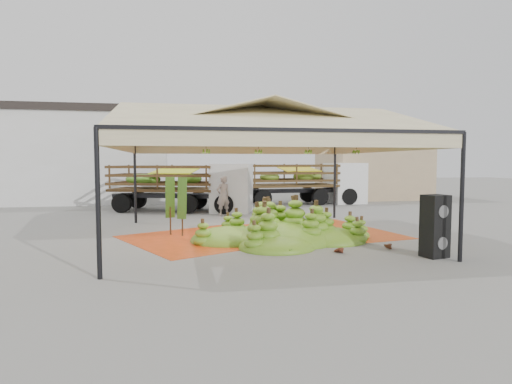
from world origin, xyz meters
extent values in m
plane|color=slate|center=(0.00, 0.00, 0.00)|extent=(90.00, 90.00, 0.00)
cylinder|color=black|center=(-4.00, -4.00, 1.50)|extent=(0.10, 0.10, 3.00)
cylinder|color=black|center=(4.00, -4.00, 1.50)|extent=(0.10, 0.10, 3.00)
cylinder|color=black|center=(-4.00, 4.00, 1.50)|extent=(0.10, 0.10, 3.00)
cylinder|color=black|center=(4.00, 4.00, 1.50)|extent=(0.10, 0.10, 3.00)
pyramid|color=beige|center=(0.00, 0.00, 3.50)|extent=(8.00, 8.00, 1.00)
cube|color=black|center=(0.00, 0.00, 3.00)|extent=(8.00, 8.00, 0.08)
cube|color=beige|center=(0.00, 0.00, 2.82)|extent=(8.00, 8.00, 0.36)
cube|color=silver|center=(-10.00, 14.00, 2.50)|extent=(14.00, 6.00, 5.00)
cube|color=black|center=(-10.00, 14.00, 5.20)|extent=(14.30, 6.30, 0.40)
cube|color=tan|center=(10.00, 13.00, 1.80)|extent=(6.00, 5.00, 3.60)
cube|color=navy|center=(10.00, 13.00, 3.85)|extent=(6.30, 5.30, 0.50)
cube|color=#E84515|center=(-1.59, 0.12, 0.01)|extent=(5.72, 5.63, 0.01)
cube|color=#C54C12|center=(2.08, 0.76, 0.01)|extent=(5.26, 5.44, 0.01)
ellipsoid|color=#50851B|center=(0.56, -0.74, 0.57)|extent=(5.74, 4.89, 1.14)
ellipsoid|color=gold|center=(0.50, -1.74, 0.10)|extent=(0.48, 0.41, 0.20)
ellipsoid|color=gold|center=(0.02, -1.21, 0.10)|extent=(0.56, 0.55, 0.20)
ellipsoid|color=#522B12|center=(2.99, -2.29, 0.11)|extent=(0.62, 0.60, 0.22)
ellipsoid|color=#591E14|center=(1.50, -2.63, 0.11)|extent=(0.49, 0.41, 0.21)
ellipsoid|color=#417B19|center=(0.25, -2.43, 0.11)|extent=(0.50, 0.41, 0.22)
ellipsoid|color=olive|center=(-1.64, -0.66, 2.62)|extent=(0.24, 0.24, 0.20)
ellipsoid|color=olive|center=(-0.14, -0.66, 2.62)|extent=(0.24, 0.24, 0.20)
ellipsoid|color=olive|center=(1.36, -0.66, 2.62)|extent=(0.24, 0.24, 0.20)
ellipsoid|color=olive|center=(2.86, -0.66, 2.62)|extent=(0.24, 0.24, 0.20)
cube|color=black|center=(3.70, -3.45, 0.38)|extent=(0.64, 0.59, 0.76)
cube|color=black|center=(3.70, -3.45, 1.14)|extent=(0.64, 0.59, 0.76)
imported|color=gray|center=(-0.49, 5.47, 0.87)|extent=(0.75, 0.64, 1.74)
cube|color=#4D3519|center=(-2.97, 7.97, 1.02)|extent=(5.30, 3.53, 0.12)
cube|color=silver|center=(0.11, 7.05, 1.12)|extent=(2.29, 2.55, 2.24)
cylinder|color=black|center=(-4.93, 7.54, 0.44)|extent=(0.92, 0.53, 0.88)
cylinder|color=black|center=(-4.37, 9.40, 0.44)|extent=(0.92, 0.53, 0.88)
cylinder|color=black|center=(-1.94, 6.65, 0.44)|extent=(0.92, 0.53, 0.88)
cylinder|color=black|center=(-1.39, 8.51, 0.44)|extent=(0.92, 0.53, 0.88)
cylinder|color=black|center=(-0.36, 6.17, 0.44)|extent=(0.92, 0.53, 0.88)
cylinder|color=black|center=(0.20, 8.04, 0.44)|extent=(0.92, 0.53, 0.88)
ellipsoid|color=#39821B|center=(-2.97, 7.97, 1.51)|extent=(4.23, 2.79, 0.68)
cube|color=#DFEF1A|center=(-2.51, 7.83, 1.90)|extent=(2.42, 2.42, 0.24)
cube|color=#4E361A|center=(3.74, 10.04, 1.04)|extent=(5.02, 2.47, 0.12)
cube|color=silver|center=(6.99, 10.17, 1.13)|extent=(1.86, 2.24, 2.27)
cylinder|color=black|center=(2.01, 8.98, 0.44)|extent=(0.90, 0.33, 0.89)
cylinder|color=black|center=(1.92, 10.95, 0.44)|extent=(0.90, 0.33, 0.89)
cylinder|color=black|center=(5.16, 9.11, 0.44)|extent=(0.90, 0.33, 0.89)
cylinder|color=black|center=(5.08, 11.08, 0.44)|extent=(0.90, 0.33, 0.89)
cylinder|color=black|center=(6.84, 9.18, 0.44)|extent=(0.90, 0.33, 0.89)
cylinder|color=black|center=(6.76, 11.15, 0.44)|extent=(0.90, 0.33, 0.89)
ellipsoid|color=#416F17|center=(3.74, 10.04, 1.53)|extent=(4.02, 1.94, 0.69)
cube|color=yellow|center=(4.23, 10.06, 1.92)|extent=(2.05, 2.05, 0.25)
camera|label=1|loc=(-2.51, -12.77, 2.32)|focal=30.00mm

